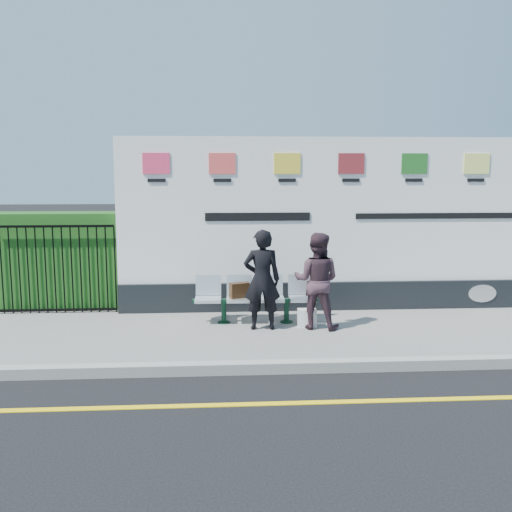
{
  "coord_description": "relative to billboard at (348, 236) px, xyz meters",
  "views": [
    {
      "loc": [
        -1.76,
        -5.94,
        2.53
      ],
      "look_at": [
        -1.2,
        2.7,
        1.25
      ],
      "focal_mm": 40.0,
      "sensor_mm": 36.0,
      "label": 1
    }
  ],
  "objects": [
    {
      "name": "ground",
      "position": [
        -0.5,
        -3.85,
        -1.42
      ],
      "size": [
        80.0,
        80.0,
        0.0
      ],
      "primitive_type": "plane",
      "color": "black"
    },
    {
      "name": "pavement",
      "position": [
        -0.5,
        -1.35,
        -1.36
      ],
      "size": [
        14.0,
        3.0,
        0.12
      ],
      "primitive_type": "cube",
      "color": "slate",
      "rests_on": "ground"
    },
    {
      "name": "kerb",
      "position": [
        -0.5,
        -2.85,
        -1.35
      ],
      "size": [
        14.0,
        0.18,
        0.14
      ],
      "primitive_type": "cube",
      "color": "gray",
      "rests_on": "ground"
    },
    {
      "name": "yellow_line",
      "position": [
        -0.5,
        -3.85,
        -1.42
      ],
      "size": [
        14.0,
        0.1,
        0.01
      ],
      "primitive_type": "cube",
      "color": "yellow",
      "rests_on": "ground"
    },
    {
      "name": "billboard",
      "position": [
        0.0,
        0.0,
        0.0
      ],
      "size": [
        8.0,
        0.3,
        3.0
      ],
      "color": "black",
      "rests_on": "pavement"
    },
    {
      "name": "hedge",
      "position": [
        -5.08,
        0.45,
        -0.45
      ],
      "size": [
        2.35,
        0.7,
        1.7
      ],
      "primitive_type": "cube",
      "color": "#1F5319",
      "rests_on": "pavement"
    },
    {
      "name": "railing",
      "position": [
        -5.08,
        -0.0,
        -0.53
      ],
      "size": [
        2.05,
        0.06,
        1.54
      ],
      "primitive_type": null,
      "color": "black",
      "rests_on": "pavement"
    },
    {
      "name": "bench",
      "position": [
        -1.69,
        -0.86,
        -1.09
      ],
      "size": [
        1.94,
        0.56,
        0.41
      ],
      "primitive_type": null,
      "rotation": [
        0.0,
        0.0,
        -0.02
      ],
      "color": "silver",
      "rests_on": "pavement"
    },
    {
      "name": "woman_left",
      "position": [
        -1.61,
        -1.24,
        -0.52
      ],
      "size": [
        0.57,
        0.37,
        1.55
      ],
      "primitive_type": "imported",
      "rotation": [
        0.0,
        0.0,
        3.14
      ],
      "color": "black",
      "rests_on": "pavement"
    },
    {
      "name": "woman_right",
      "position": [
        -0.76,
        -1.23,
        -0.55
      ],
      "size": [
        0.87,
        0.78,
        1.49
      ],
      "primitive_type": "imported",
      "rotation": [
        0.0,
        0.0,
        2.8
      ],
      "color": "#3B262F",
      "rests_on": "pavement"
    },
    {
      "name": "handbag_brown",
      "position": [
        -1.94,
        -0.86,
        -0.77
      ],
      "size": [
        0.33,
        0.23,
        0.24
      ],
      "primitive_type": "cube",
      "rotation": [
        0.0,
        0.0,
        0.34
      ],
      "color": "#301C0D",
      "rests_on": "bench"
    },
    {
      "name": "carrier_bag_white",
      "position": [
        -0.9,
        -1.17,
        -1.16
      ],
      "size": [
        0.28,
        0.17,
        0.28
      ],
      "primitive_type": "cube",
      "color": "white",
      "rests_on": "pavement"
    }
  ]
}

